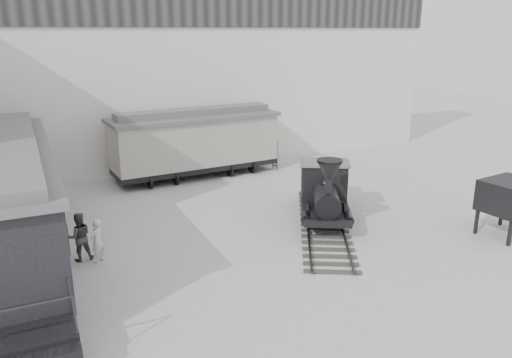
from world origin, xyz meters
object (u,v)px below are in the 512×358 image
boxcar (195,141)px  visitor_a (97,241)px  visitor_b (79,237)px  passenger_coach (7,201)px  coal_hopper (509,200)px  locomotive (324,195)px

boxcar → visitor_a: size_ratio=5.87×
visitor_a → visitor_b: visitor_b is taller
boxcar → passenger_coach: (-9.40, -7.12, 0.19)m
boxcar → visitor_b: boxcar is taller
boxcar → coal_hopper: bearing=-61.4°
visitor_b → passenger_coach: bearing=-29.4°
locomotive → visitor_b: bearing=-153.4°
passenger_coach → visitor_b: (2.13, -1.18, -1.30)m
boxcar → visitor_a: bearing=-130.6°
locomotive → coal_hopper: size_ratio=3.85×
visitor_a → coal_hopper: coal_hopper is taller
passenger_coach → visitor_a: passenger_coach is taller
locomotive → visitor_a: bearing=-150.8°
passenger_coach → coal_hopper: (17.62, -6.25, -0.71)m
visitor_a → visitor_b: bearing=-82.2°
visitor_a → coal_hopper: (14.96, -4.62, 0.67)m
boxcar → passenger_coach: 11.79m
passenger_coach → visitor_b: bearing=-28.2°
passenger_coach → visitor_a: bearing=-30.7°
visitor_a → visitor_b: size_ratio=0.91×
passenger_coach → visitor_b: size_ratio=8.37×
locomotive → visitor_a: locomotive is taller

